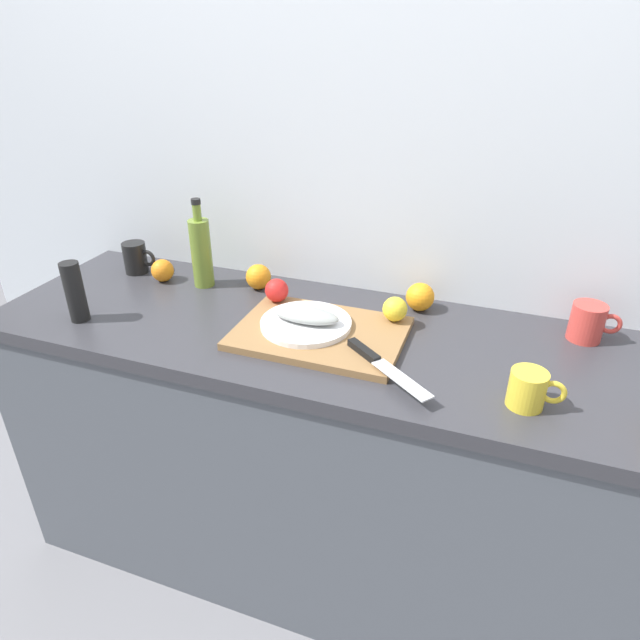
# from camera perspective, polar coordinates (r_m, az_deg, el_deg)

# --- Properties ---
(ground_plane) EXTENTS (12.00, 12.00, 0.00)m
(ground_plane) POSITION_cam_1_polar(r_m,az_deg,el_deg) (2.08, 1.66, -23.54)
(ground_plane) COLOR slate
(back_wall) EXTENTS (3.20, 0.05, 2.50)m
(back_wall) POSITION_cam_1_polar(r_m,az_deg,el_deg) (1.64, 6.01, 14.58)
(back_wall) COLOR silver
(back_wall) RESTS_ON ground_plane
(kitchen_counter) EXTENTS (2.00, 0.60, 0.90)m
(kitchen_counter) POSITION_cam_1_polar(r_m,az_deg,el_deg) (1.75, 1.87, -14.40)
(kitchen_counter) COLOR #4C5159
(kitchen_counter) RESTS_ON ground_plane
(cutting_board) EXTENTS (0.44, 0.31, 0.02)m
(cutting_board) POSITION_cam_1_polar(r_m,az_deg,el_deg) (1.47, 0.00, -1.37)
(cutting_board) COLOR olive
(cutting_board) RESTS_ON kitchen_counter
(white_plate) EXTENTS (0.25, 0.25, 0.01)m
(white_plate) POSITION_cam_1_polar(r_m,az_deg,el_deg) (1.48, -1.47, -0.35)
(white_plate) COLOR white
(white_plate) RESTS_ON cutting_board
(fish_fillet) EXTENTS (0.18, 0.08, 0.04)m
(fish_fillet) POSITION_cam_1_polar(r_m,az_deg,el_deg) (1.47, -1.48, 0.52)
(fish_fillet) COLOR #999E99
(fish_fillet) RESTS_ON white_plate
(chef_knife) EXTENTS (0.25, 0.20, 0.02)m
(chef_knife) POSITION_cam_1_polar(r_m,az_deg,el_deg) (1.32, 5.91, -4.21)
(chef_knife) COLOR silver
(chef_knife) RESTS_ON cutting_board
(lemon_0) EXTENTS (0.07, 0.07, 0.07)m
(lemon_0) POSITION_cam_1_polar(r_m,az_deg,el_deg) (1.51, 7.77, 1.13)
(lemon_0) COLOR yellow
(lemon_0) RESTS_ON cutting_board
(tomato_0) EXTENTS (0.07, 0.07, 0.07)m
(tomato_0) POSITION_cam_1_polar(r_m,az_deg,el_deg) (1.61, -4.51, 3.09)
(tomato_0) COLOR red
(tomato_0) RESTS_ON cutting_board
(olive_oil_bottle) EXTENTS (0.06, 0.06, 0.28)m
(olive_oil_bottle) POSITION_cam_1_polar(r_m,az_deg,el_deg) (1.76, -12.21, 6.97)
(olive_oil_bottle) COLOR olive
(olive_oil_bottle) RESTS_ON kitchen_counter
(coffee_mug_0) EXTENTS (0.12, 0.08, 0.09)m
(coffee_mug_0) POSITION_cam_1_polar(r_m,az_deg,el_deg) (1.28, 20.80, -6.72)
(coffee_mug_0) COLOR yellow
(coffee_mug_0) RESTS_ON kitchen_counter
(coffee_mug_1) EXTENTS (0.13, 0.09, 0.10)m
(coffee_mug_1) POSITION_cam_1_polar(r_m,az_deg,el_deg) (1.60, 26.00, -0.21)
(coffee_mug_1) COLOR #CC3F38
(coffee_mug_1) RESTS_ON kitchen_counter
(coffee_mug_2) EXTENTS (0.12, 0.08, 0.10)m
(coffee_mug_2) POSITION_cam_1_polar(r_m,az_deg,el_deg) (1.94, -18.52, 6.14)
(coffee_mug_2) COLOR black
(coffee_mug_2) RESTS_ON kitchen_counter
(orange_1) EXTENTS (0.07, 0.07, 0.07)m
(orange_1) POSITION_cam_1_polar(r_m,az_deg,el_deg) (1.85, -16.00, 4.96)
(orange_1) COLOR orange
(orange_1) RESTS_ON kitchen_counter
(orange_2) EXTENTS (0.08, 0.08, 0.08)m
(orange_2) POSITION_cam_1_polar(r_m,az_deg,el_deg) (1.74, -6.39, 4.47)
(orange_2) COLOR orange
(orange_2) RESTS_ON kitchen_counter
(orange_3) EXTENTS (0.08, 0.08, 0.08)m
(orange_3) POSITION_cam_1_polar(r_m,az_deg,el_deg) (1.62, 10.32, 2.37)
(orange_3) COLOR orange
(orange_3) RESTS_ON kitchen_counter
(pepper_mill) EXTENTS (0.05, 0.05, 0.17)m
(pepper_mill) POSITION_cam_1_polar(r_m,az_deg,el_deg) (1.66, -24.06, 2.67)
(pepper_mill) COLOR black
(pepper_mill) RESTS_ON kitchen_counter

